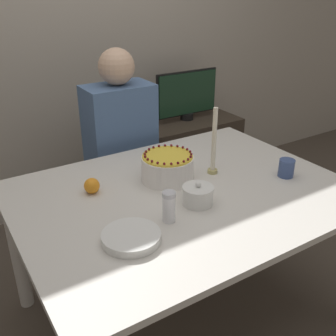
{
  "coord_description": "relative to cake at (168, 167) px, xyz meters",
  "views": [
    {
      "loc": [
        -0.89,
        -1.28,
        1.58
      ],
      "look_at": [
        0.0,
        0.14,
        0.78
      ],
      "focal_mm": 42.0,
      "sensor_mm": 36.0,
      "label": 1
    }
  ],
  "objects": [
    {
      "name": "dining_table",
      "position": [
        -0.0,
        -0.14,
        -0.16
      ],
      "size": [
        1.47,
        1.11,
        0.73
      ],
      "color": "beige",
      "rests_on": "ground_plane"
    },
    {
      "name": "person_man_blue_shirt",
      "position": [
        0.05,
        0.61,
        -0.24
      ],
      "size": [
        0.4,
        0.34,
        1.26
      ],
      "rotation": [
        0.0,
        0.0,
        3.14
      ],
      "color": "#473D33",
      "rests_on": "ground_plane"
    },
    {
      "name": "ground_plane",
      "position": [
        -0.0,
        -0.14,
        -0.79
      ],
      "size": [
        12.0,
        12.0,
        0.0
      ],
      "primitive_type": "plane",
      "color": "#4C4238"
    },
    {
      "name": "cake",
      "position": [
        0.0,
        0.0,
        0.0
      ],
      "size": [
        0.25,
        0.25,
        0.14
      ],
      "color": "white",
      "rests_on": "dining_table"
    },
    {
      "name": "sugar_bowl",
      "position": [
        -0.02,
        -0.26,
        -0.02
      ],
      "size": [
        0.13,
        0.13,
        0.1
      ],
      "color": "silver",
      "rests_on": "dining_table"
    },
    {
      "name": "tv_monitor",
      "position": [
        0.79,
        0.98,
        0.02
      ],
      "size": [
        0.53,
        0.1,
        0.37
      ],
      "color": "black",
      "rests_on": "side_cabinet"
    },
    {
      "name": "candle",
      "position": [
        0.22,
        -0.06,
        0.08
      ],
      "size": [
        0.05,
        0.05,
        0.33
      ],
      "color": "tan",
      "rests_on": "dining_table"
    },
    {
      "name": "cup",
      "position": [
        0.5,
        -0.28,
        -0.02
      ],
      "size": [
        0.07,
        0.07,
        0.09
      ],
      "color": "#384C7F",
      "rests_on": "dining_table"
    },
    {
      "name": "side_cabinet",
      "position": [
        0.79,
        0.98,
        -0.48
      ],
      "size": [
        0.78,
        0.47,
        0.61
      ],
      "color": "#382D23",
      "rests_on": "ground_plane"
    },
    {
      "name": "orange_fruit_0",
      "position": [
        -0.36,
        0.07,
        -0.03
      ],
      "size": [
        0.07,
        0.07,
        0.07
      ],
      "color": "orange",
      "rests_on": "dining_table"
    },
    {
      "name": "plate_stack",
      "position": [
        -0.38,
        -0.35,
        -0.05
      ],
      "size": [
        0.22,
        0.22,
        0.03
      ],
      "color": "silver",
      "rests_on": "dining_table"
    },
    {
      "name": "wall_behind",
      "position": [
        -0.0,
        1.26,
        0.51
      ],
      "size": [
        8.0,
        0.05,
        2.6
      ],
      "color": "#ADA393",
      "rests_on": "ground_plane"
    },
    {
      "name": "sugar_shaker",
      "position": [
        -0.19,
        -0.31,
        0.0
      ],
      "size": [
        0.05,
        0.05,
        0.13
      ],
      "color": "white",
      "rests_on": "dining_table"
    }
  ]
}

